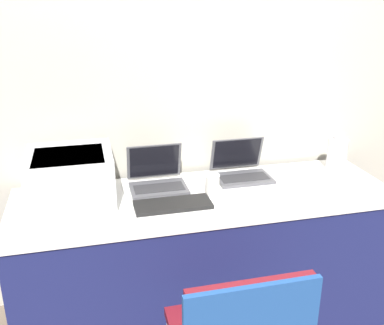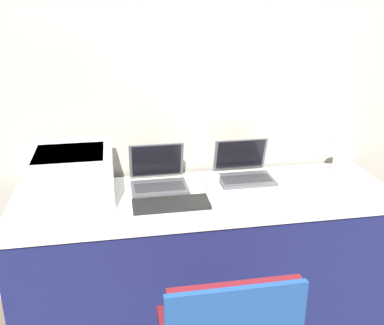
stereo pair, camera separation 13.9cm
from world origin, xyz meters
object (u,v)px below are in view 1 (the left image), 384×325
printer (71,175)px  laptop_left (157,178)px  external_keyboard (173,205)px  metal_pitcher (337,153)px  coffee_cup (212,185)px  laptop_right (241,169)px

printer → laptop_left: bearing=9.8°
external_keyboard → metal_pitcher: bearing=13.7°
external_keyboard → coffee_cup: size_ratio=3.30×
laptop_right → metal_pitcher: 0.60m
printer → metal_pitcher: 1.55m
laptop_left → external_keyboard: (0.04, -0.26, -0.04)m
coffee_cup → printer: bearing=171.7°
external_keyboard → coffee_cup: bearing=18.9°
external_keyboard → metal_pitcher: size_ratio=1.60×
laptop_right → metal_pitcher: metal_pitcher is taller
printer → coffee_cup: (0.72, -0.10, -0.08)m
laptop_left → printer: bearing=-170.2°
laptop_left → metal_pitcher: size_ratio=1.27×
laptop_left → coffee_cup: 0.32m
external_keyboard → metal_pitcher: metal_pitcher is taller
coffee_cup → external_keyboard: bearing=-161.1°
metal_pitcher → laptop_left: bearing=179.9°
laptop_left → metal_pitcher: metal_pitcher is taller
laptop_left → coffee_cup: laptop_left is taller
printer → coffee_cup: printer is taller
printer → external_keyboard: 0.54m
laptop_left → metal_pitcher: 1.10m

